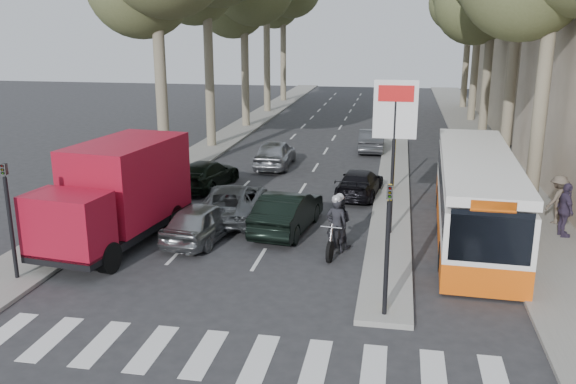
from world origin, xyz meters
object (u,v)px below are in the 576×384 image
(red_truck, at_px, (118,192))
(city_bus, at_px, (475,194))
(silver_hatchback, at_px, (203,221))
(motorcycle, at_px, (338,225))
(dark_hatchback, at_px, (287,211))

(red_truck, relative_size, city_bus, 0.60)
(silver_hatchback, bearing_deg, city_bus, -158.83)
(silver_hatchback, height_order, red_truck, red_truck)
(silver_hatchback, xyz_separation_m, city_bus, (9.47, 2.24, 0.87))
(city_bus, bearing_deg, silver_hatchback, -164.31)
(silver_hatchback, relative_size, motorcycle, 1.72)
(city_bus, bearing_deg, dark_hatchback, -171.50)
(red_truck, bearing_deg, silver_hatchback, 24.86)
(dark_hatchback, relative_size, red_truck, 0.66)
(city_bus, bearing_deg, motorcycle, -149.79)
(dark_hatchback, xyz_separation_m, motorcycle, (2.03, -1.75, 0.18))
(dark_hatchback, bearing_deg, red_truck, 30.70)
(silver_hatchback, height_order, motorcycle, motorcycle)
(red_truck, height_order, city_bus, red_truck)
(city_bus, distance_m, motorcycle, 5.32)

